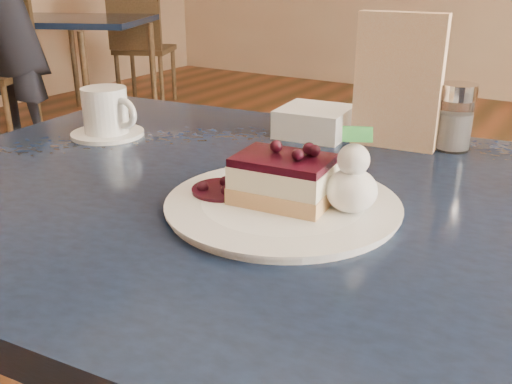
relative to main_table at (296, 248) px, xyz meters
The scene contains 11 objects.
main_table is the anchor object (origin of this frame).
dessert_plate 0.11m from the main_table, 84.09° to the right, with size 0.32×0.32×0.01m, color white.
cheesecake_slice 0.14m from the main_table, 84.09° to the right, with size 0.14×0.11×0.07m.
whipped_cream 0.16m from the main_table, 19.29° to the right, with size 0.07×0.07×0.06m.
berry_sauce 0.15m from the main_table, 141.19° to the right, with size 0.09×0.09×0.01m, color black.
coffee_set 0.50m from the main_table, behind, with size 0.15×0.14×0.10m.
menu_card 0.38m from the main_table, 83.93° to the left, with size 0.15×0.03×0.24m, color #F4E3C7.
sugar_shaker 0.41m from the main_table, 69.64° to the left, with size 0.07×0.07×0.12m.
napkin_stack 0.35m from the main_table, 112.53° to the left, with size 0.13×0.13×0.06m, color white.
bg_table_far_left 3.89m from the main_table, 143.58° to the left, with size 1.29×1.90×1.26m.
patron 3.36m from the main_table, 151.24° to the left, with size 0.65×0.43×1.78m, color black.
Camera 1 is at (0.45, -0.49, 1.15)m, focal length 40.00 mm.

